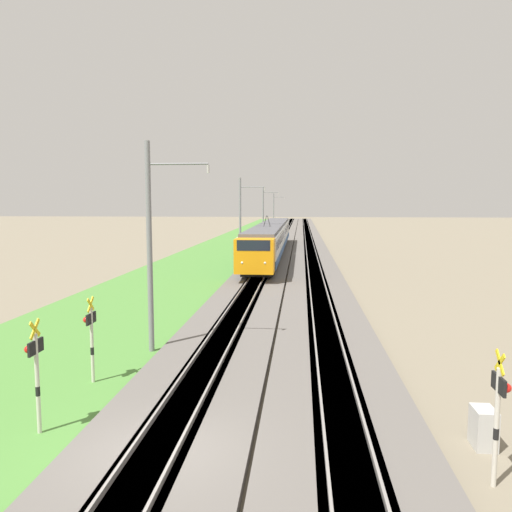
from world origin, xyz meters
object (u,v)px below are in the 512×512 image
Objects in this scene: crossing_signal_far at (498,405)px; crossing_signal_near at (36,367)px; passenger_train at (271,237)px; catenary_mast_far at (263,213)px; catenary_mast_mid at (241,220)px; catenary_mast_distant at (274,211)px; equipment_cabinet at (483,428)px; crossing_signal_aux at (91,332)px; catenary_mast_near at (151,246)px.

crossing_signal_near is at bearing 173.36° from crossing_signal_far.
catenary_mast_far is (22.46, 2.58, 2.18)m from passenger_train.
catenary_mast_mid is (-7.02, 2.58, 2.15)m from passenger_train.
crossing_signal_near is at bearing 179.49° from catenary_mast_distant.
catenary_mast_distant reaches higher than equipment_cabinet.
catenary_mast_far is 8.58× the size of equipment_cabinet.
crossing_signal_far is at bearing -171.43° from catenary_mast_far.
crossing_signal_aux is 92.09m from catenary_mast_distant.
catenary_mast_far is at bearing 98.57° from crossing_signal_far.
equipment_cabinet is (-36.30, -10.56, -3.91)m from catenary_mast_mid.
catenary_mast_near is at bearing 139.71° from crossing_signal_far.
crossing_signal_far is 39.52m from catenary_mast_mid.
catenary_mast_far is (29.47, 0.00, 0.03)m from catenary_mast_mid.
catenary_mast_distant is at bearing 95.99° from crossing_signal_far.
equipment_cabinet is (-65.78, -10.56, -3.94)m from catenary_mast_far.
catenary_mast_mid is (38.10, 10.18, 2.58)m from crossing_signal_far.
passenger_train is 40.28m from crossing_signal_aux.
equipment_cabinet is (1.80, -0.38, -1.32)m from crossing_signal_far.
crossing_signal_far is 3.01× the size of equipment_cabinet.
equipment_cabinet is at bearing -163.78° from catenary_mast_mid.
catenary_mast_far reaches higher than catenary_mast_mid.
passenger_train is 40.99× the size of equipment_cabinet.
catenary_mast_near reaches higher than passenger_train.
crossing_signal_far reaches higher than equipment_cabinet.
crossing_signal_aux is 0.35× the size of catenary_mast_mid.
catenary_mast_distant is at bearing -0.00° from catenary_mast_near.
catenary_mast_mid is 38.01m from equipment_cabinet.
catenary_mast_near is at bearing -180.00° from catenary_mast_mid.
catenary_mast_far is at bearing -90.73° from crossing_signal_near.
catenary_mast_mid reaches higher than crossing_signal_aux.
crossing_signal_near is 66.35m from catenary_mast_far.
catenary_mast_near is (-36.49, 2.58, 2.15)m from passenger_train.
passenger_train is at bearing -95.08° from crossing_signal_aux.
passenger_train is at bearing -94.47° from crossing_signal_near.
crossing_signal_aux is (-40.12, 3.57, -0.43)m from passenger_train.
catenary_mast_near reaches higher than crossing_signal_far.
crossing_signal_near reaches higher than crossing_signal_far.
crossing_signal_aux is at bearing 179.10° from catenary_mast_far.
crossing_signal_far is 1.00× the size of crossing_signal_aux.
catenary_mast_distant reaches higher than crossing_signal_near.
catenary_mast_mid reaches higher than catenary_mast_distant.
catenary_mast_distant is at bearing -90.51° from crossing_signal_near.
equipment_cabinet is at bearing -177.42° from crossing_signal_near.
catenary_mast_near is at bearing 180.00° from catenary_mast_distant.
crossing_signal_near is (-43.84, 3.43, -0.34)m from passenger_train.
catenary_mast_near is (8.63, 10.18, 2.58)m from crossing_signal_far.
catenary_mast_distant is (58.95, -0.00, -0.18)m from catenary_mast_mid.
crossing_signal_far is at bearing -174.01° from catenary_mast_distant.
catenary_mast_far reaches higher than catenary_mast_distant.
catenary_mast_distant reaches higher than passenger_train.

